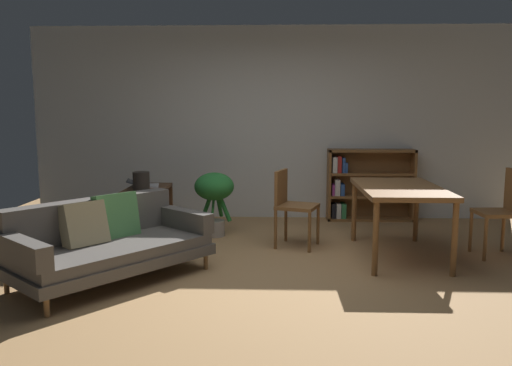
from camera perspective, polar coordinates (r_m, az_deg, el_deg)
ground_plane at (r=4.96m, az=1.60°, el=-10.08°), size 8.16×8.16×0.00m
back_wall_panel at (r=7.41m, az=1.80°, el=6.59°), size 6.80×0.10×2.70m
fabric_couch at (r=4.96m, az=-16.15°, el=-6.11°), size 1.79×1.89×0.76m
media_console at (r=6.55m, az=-12.05°, el=-3.17°), size 0.47×1.06×0.58m
open_laptop at (r=6.68m, az=-12.16°, el=-0.17°), size 0.44×0.37×0.09m
desk_speaker at (r=6.26m, az=-12.52°, el=0.14°), size 0.20×0.20×0.23m
potted_floor_plant at (r=6.34m, az=-4.61°, el=-1.04°), size 0.48×0.56×0.79m
dining_table at (r=5.61m, az=15.51°, el=-1.10°), size 0.83×1.41×0.75m
dining_chair_near at (r=6.03m, az=25.54°, el=-2.47°), size 0.41×0.41×0.93m
dining_chair_far at (r=5.86m, az=3.93°, el=-2.19°), size 0.54×0.53×0.87m
bookshelf at (r=7.43m, az=11.89°, el=-0.23°), size 1.20×0.28×1.00m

